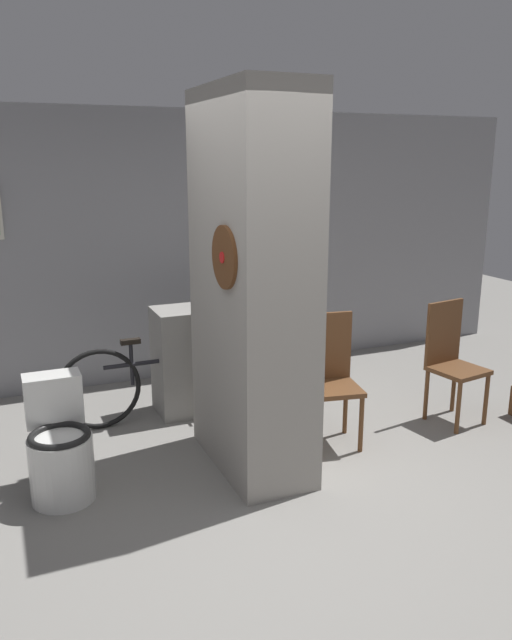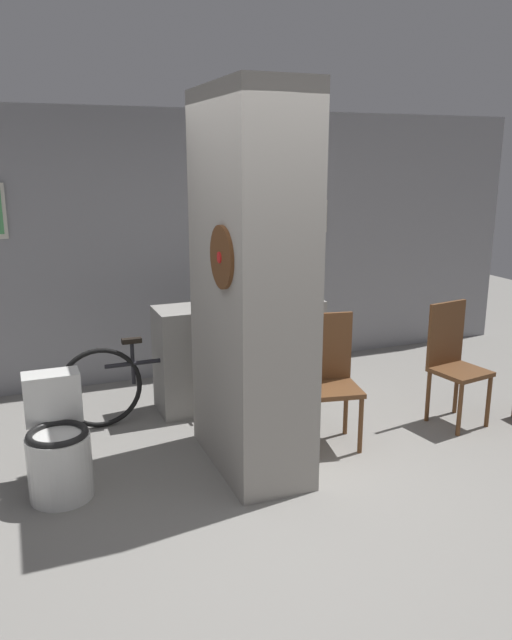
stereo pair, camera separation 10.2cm
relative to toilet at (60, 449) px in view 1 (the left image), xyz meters
The scene contains 10 objects.
ground_plane 1.44m from the toilet, 26.53° to the right, with size 14.00×14.00×0.00m, color gray.
wall_back 2.56m from the toilet, 58.04° to the left, with size 8.00×0.09×2.60m.
pillar_center 1.65m from the toilet, ahead, with size 0.57×1.12×2.60m.
counter_shelf 1.95m from the toilet, 32.16° to the left, with size 1.49×0.44×0.92m.
toilet is the anchor object (origin of this frame).
chair_near_pillar 2.03m from the toilet, ahead, with size 0.46×0.46×1.00m.
chair_by_doorway 3.15m from the toilet, ahead, with size 0.45×0.45×1.00m.
bicycle 1.34m from the toilet, 44.80° to the left, with size 1.76×0.42×0.73m.
bottle_tall 2.10m from the toilet, 28.83° to the left, with size 0.07×0.07×0.26m.
bottle_short 2.02m from the toilet, 31.25° to the left, with size 0.06×0.06×0.19m.
Camera 1 is at (-1.52, -3.27, 2.15)m, focal length 35.00 mm.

